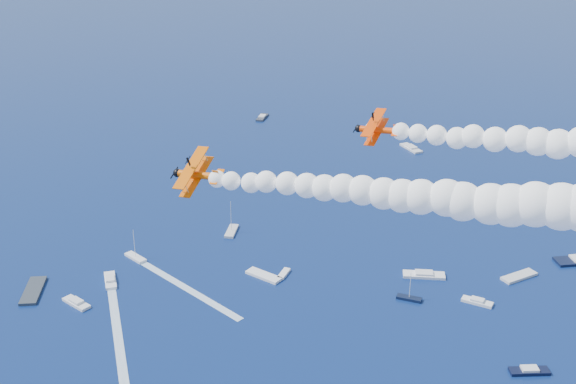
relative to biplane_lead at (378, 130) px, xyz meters
The scene contains 5 objects.
biplane_lead is the anchor object (origin of this frame).
biplane_trail 25.86m from the biplane_lead, 138.60° to the right, with size 7.55×8.47×5.10m, color #EC5D04, non-canonical shape.
smoke_trail_trail 17.15m from the biplane_lead, 37.73° to the right, with size 65.22×18.14×11.62m, color white, non-canonical shape.
spectator_boats 97.86m from the biplane_lead, 100.55° to the left, with size 227.35×166.18×0.70m.
boat_wakes 89.71m from the biplane_lead, 166.44° to the left, with size 37.79×39.80×0.04m.
Camera 1 is at (58.01, -49.69, 94.23)m, focal length 45.96 mm.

